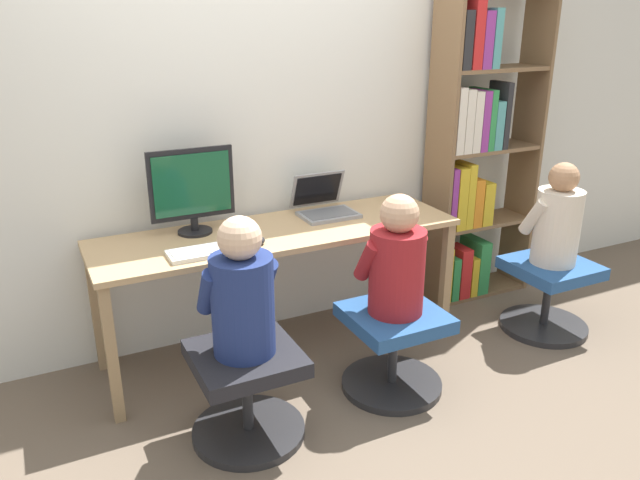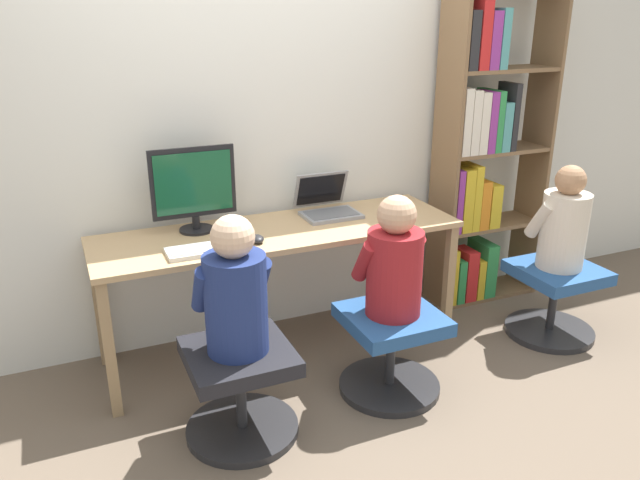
{
  "view_description": "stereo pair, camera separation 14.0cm",
  "coord_description": "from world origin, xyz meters",
  "px_view_note": "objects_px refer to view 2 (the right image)",
  "views": [
    {
      "loc": [
        -1.18,
        -2.61,
        1.84
      ],
      "look_at": [
        0.17,
        0.13,
        0.7
      ],
      "focal_mm": 35.0,
      "sensor_mm": 36.0,
      "label": 1
    },
    {
      "loc": [
        -1.06,
        -2.67,
        1.84
      ],
      "look_at": [
        0.17,
        0.13,
        0.7
      ],
      "focal_mm": 35.0,
      "sensor_mm": 36.0,
      "label": 2
    }
  ],
  "objects_px": {
    "laptop": "(328,206)",
    "keyboard": "(207,249)",
    "office_chair_right": "(391,347)",
    "office_chair_left": "(240,386)",
    "person_at_monitor": "(235,293)",
    "office_chair_side": "(554,296)",
    "person_near_shelf": "(564,223)",
    "person_at_laptop": "(394,263)",
    "desktop_monitor": "(194,189)",
    "bookshelf": "(481,161)"
  },
  "relations": [
    {
      "from": "office_chair_right",
      "to": "person_at_monitor",
      "type": "xyz_separation_m",
      "value": [
        -0.79,
        -0.03,
        0.46
      ]
    },
    {
      "from": "laptop",
      "to": "person_near_shelf",
      "type": "distance_m",
      "value": 1.34
    },
    {
      "from": "bookshelf",
      "to": "office_chair_side",
      "type": "height_order",
      "value": "bookshelf"
    },
    {
      "from": "office_chair_left",
      "to": "laptop",
      "type": "bearing_deg",
      "value": 44.52
    },
    {
      "from": "desktop_monitor",
      "to": "person_near_shelf",
      "type": "height_order",
      "value": "desktop_monitor"
    },
    {
      "from": "office_chair_right",
      "to": "person_at_laptop",
      "type": "relative_size",
      "value": 0.86
    },
    {
      "from": "office_chair_left",
      "to": "person_at_monitor",
      "type": "height_order",
      "value": "person_at_monitor"
    },
    {
      "from": "office_chair_right",
      "to": "person_near_shelf",
      "type": "xyz_separation_m",
      "value": [
        1.17,
        0.13,
        0.45
      ]
    },
    {
      "from": "laptop",
      "to": "person_near_shelf",
      "type": "height_order",
      "value": "person_near_shelf"
    },
    {
      "from": "person_at_laptop",
      "to": "keyboard",
      "type": "bearing_deg",
      "value": 152.18
    },
    {
      "from": "person_at_laptop",
      "to": "bookshelf",
      "type": "distance_m",
      "value": 1.28
    },
    {
      "from": "desktop_monitor",
      "to": "person_at_laptop",
      "type": "relative_size",
      "value": 0.75
    },
    {
      "from": "desktop_monitor",
      "to": "person_at_monitor",
      "type": "relative_size",
      "value": 0.72
    },
    {
      "from": "office_chair_right",
      "to": "person_at_laptop",
      "type": "distance_m",
      "value": 0.45
    },
    {
      "from": "keyboard",
      "to": "office_chair_left",
      "type": "height_order",
      "value": "keyboard"
    },
    {
      "from": "desktop_monitor",
      "to": "person_at_monitor",
      "type": "height_order",
      "value": "desktop_monitor"
    },
    {
      "from": "office_chair_side",
      "to": "keyboard",
      "type": "bearing_deg",
      "value": 171.24
    },
    {
      "from": "office_chair_left",
      "to": "office_chair_right",
      "type": "relative_size",
      "value": 1.0
    },
    {
      "from": "keyboard",
      "to": "bookshelf",
      "type": "distance_m",
      "value": 1.87
    },
    {
      "from": "laptop",
      "to": "person_at_laptop",
      "type": "distance_m",
      "value": 0.72
    },
    {
      "from": "office_chair_side",
      "to": "laptop",
      "type": "bearing_deg",
      "value": 153.42
    },
    {
      "from": "bookshelf",
      "to": "laptop",
      "type": "bearing_deg",
      "value": -179.61
    },
    {
      "from": "keyboard",
      "to": "bookshelf",
      "type": "xyz_separation_m",
      "value": [
        1.83,
        0.3,
        0.19
      ]
    },
    {
      "from": "laptop",
      "to": "keyboard",
      "type": "relative_size",
      "value": 0.83
    },
    {
      "from": "office_chair_right",
      "to": "person_at_laptop",
      "type": "xyz_separation_m",
      "value": [
        0.0,
        0.0,
        0.45
      ]
    },
    {
      "from": "person_at_monitor",
      "to": "office_chair_left",
      "type": "bearing_deg",
      "value": -90.0
    },
    {
      "from": "office_chair_left",
      "to": "keyboard",
      "type": "bearing_deg",
      "value": 90.99
    },
    {
      "from": "bookshelf",
      "to": "office_chair_right",
      "type": "bearing_deg",
      "value": -144.64
    },
    {
      "from": "desktop_monitor",
      "to": "person_at_monitor",
      "type": "distance_m",
      "value": 0.81
    },
    {
      "from": "laptop",
      "to": "person_at_laptop",
      "type": "relative_size",
      "value": 0.53
    },
    {
      "from": "office_chair_right",
      "to": "person_at_monitor",
      "type": "height_order",
      "value": "person_at_monitor"
    },
    {
      "from": "desktop_monitor",
      "to": "bookshelf",
      "type": "relative_size",
      "value": 0.22
    },
    {
      "from": "bookshelf",
      "to": "person_at_laptop",
      "type": "bearing_deg",
      "value": -144.79
    },
    {
      "from": "office_chair_right",
      "to": "person_near_shelf",
      "type": "bearing_deg",
      "value": 6.22
    },
    {
      "from": "desktop_monitor",
      "to": "person_near_shelf",
      "type": "xyz_separation_m",
      "value": [
        1.95,
        -0.61,
        -0.27
      ]
    },
    {
      "from": "bookshelf",
      "to": "person_near_shelf",
      "type": "height_order",
      "value": "bookshelf"
    },
    {
      "from": "person_at_laptop",
      "to": "office_chair_right",
      "type": "bearing_deg",
      "value": -90.0
    },
    {
      "from": "office_chair_left",
      "to": "person_at_monitor",
      "type": "relative_size",
      "value": 0.83
    },
    {
      "from": "keyboard",
      "to": "office_chair_right",
      "type": "height_order",
      "value": "keyboard"
    },
    {
      "from": "keyboard",
      "to": "desktop_monitor",
      "type": "bearing_deg",
      "value": 85.5
    },
    {
      "from": "person_at_laptop",
      "to": "person_near_shelf",
      "type": "bearing_deg",
      "value": 6.02
    },
    {
      "from": "desktop_monitor",
      "to": "laptop",
      "type": "distance_m",
      "value": 0.77
    },
    {
      "from": "keyboard",
      "to": "office_chair_side",
      "type": "height_order",
      "value": "keyboard"
    },
    {
      "from": "office_chair_right",
      "to": "bookshelf",
      "type": "height_order",
      "value": "bookshelf"
    },
    {
      "from": "person_at_laptop",
      "to": "desktop_monitor",
      "type": "bearing_deg",
      "value": 136.51
    },
    {
      "from": "laptop",
      "to": "bookshelf",
      "type": "height_order",
      "value": "bookshelf"
    },
    {
      "from": "office_chair_left",
      "to": "office_chair_side",
      "type": "bearing_deg",
      "value": 4.56
    },
    {
      "from": "laptop",
      "to": "office_chair_left",
      "type": "xyz_separation_m",
      "value": [
        -0.77,
        -0.76,
        -0.53
      ]
    },
    {
      "from": "office_chair_right",
      "to": "person_at_laptop",
      "type": "height_order",
      "value": "person_at_laptop"
    },
    {
      "from": "person_at_laptop",
      "to": "office_chair_side",
      "type": "height_order",
      "value": "person_at_laptop"
    }
  ]
}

